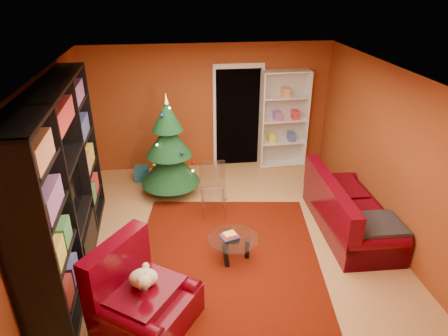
{
  "coord_description": "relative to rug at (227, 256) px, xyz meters",
  "views": [
    {
      "loc": [
        -0.72,
        -5.18,
        3.79
      ],
      "look_at": [
        0.0,
        0.4,
        1.05
      ],
      "focal_mm": 32.0,
      "sensor_mm": 36.0,
      "label": 1
    }
  ],
  "objects": [
    {
      "name": "floor",
      "position": [
        0.07,
        0.46,
        -0.03
      ],
      "size": [
        5.0,
        5.5,
        0.05
      ],
      "primitive_type": "cube",
      "color": "#B17C47",
      "rests_on": "ground"
    },
    {
      "name": "ceiling",
      "position": [
        0.07,
        0.46,
        2.62
      ],
      "size": [
        5.0,
        5.5,
        0.05
      ],
      "primitive_type": "cube",
      "color": "silver",
      "rests_on": "wall_back"
    },
    {
      "name": "wall_back",
      "position": [
        0.07,
        3.24,
        1.29
      ],
      "size": [
        5.0,
        0.05,
        2.6
      ],
      "primitive_type": "cube",
      "color": "brown",
      "rests_on": "ground"
    },
    {
      "name": "wall_left",
      "position": [
        -2.46,
        0.46,
        1.29
      ],
      "size": [
        0.05,
        5.5,
        2.6
      ],
      "primitive_type": "cube",
      "color": "brown",
      "rests_on": "ground"
    },
    {
      "name": "wall_right",
      "position": [
        2.59,
        0.46,
        1.29
      ],
      "size": [
        0.05,
        5.5,
        2.6
      ],
      "primitive_type": "cube",
      "color": "brown",
      "rests_on": "ground"
    },
    {
      "name": "doorway",
      "position": [
        0.67,
        3.19,
        1.04
      ],
      "size": [
        1.06,
        0.6,
        2.16
      ],
      "primitive_type": null,
      "color": "black",
      "rests_on": "floor"
    },
    {
      "name": "rug",
      "position": [
        0.0,
        0.0,
        0.0
      ],
      "size": [
        3.06,
        3.45,
        0.02
      ],
      "primitive_type": "cube",
      "rotation": [
        0.0,
        0.0,
        -0.13
      ],
      "color": "#581305",
      "rests_on": "floor"
    },
    {
      "name": "media_unit",
      "position": [
        -2.21,
        0.24,
        1.26
      ],
      "size": [
        0.64,
        3.33,
        2.54
      ],
      "primitive_type": null,
      "rotation": [
        0.0,
        0.0,
        0.04
      ],
      "color": "black",
      "rests_on": "floor"
    },
    {
      "name": "christmas_tree",
      "position": [
        -0.79,
        2.04,
        0.95
      ],
      "size": [
        1.22,
        1.22,
        1.97
      ],
      "primitive_type": null,
      "rotation": [
        0.0,
        0.0,
        0.11
      ],
      "color": "#0F3A1B",
      "rests_on": "floor"
    },
    {
      "name": "gift_box_teal",
      "position": [
        -1.39,
        2.68,
        0.13
      ],
      "size": [
        0.29,
        0.29,
        0.28
      ],
      "primitive_type": "cube",
      "rotation": [
        0.0,
        0.0,
        -0.04
      ],
      "color": "#175A71",
      "rests_on": "floor"
    },
    {
      "name": "gift_box_red",
      "position": [
        -0.54,
        2.66,
        0.1
      ],
      "size": [
        0.22,
        0.22,
        0.22
      ],
      "primitive_type": "cube",
      "rotation": [
        0.0,
        0.0,
        0.02
      ],
      "color": "#A33422",
      "rests_on": "floor"
    },
    {
      "name": "white_bookshelf",
      "position": [
        1.61,
        3.03,
        1.02
      ],
      "size": [
        0.99,
        0.38,
        2.12
      ],
      "primitive_type": null,
      "rotation": [
        0.0,
        0.0,
        0.03
      ],
      "color": "white",
      "rests_on": "floor"
    },
    {
      "name": "armchair",
      "position": [
        -1.1,
        -1.12,
        0.42
      ],
      "size": [
        1.52,
        1.52,
        0.85
      ],
      "primitive_type": null,
      "rotation": [
        0.0,
        0.0,
        0.96
      ],
      "color": "#46010D",
      "rests_on": "rug"
    },
    {
      "name": "dog",
      "position": [
        -1.12,
        -1.05,
        0.63
      ],
      "size": [
        0.47,
        0.5,
        0.28
      ],
      "primitive_type": null,
      "rotation": [
        0.0,
        0.0,
        0.96
      ],
      "color": "beige",
      "rests_on": "armchair"
    },
    {
      "name": "sofa",
      "position": [
        2.09,
        0.47,
        0.45
      ],
      "size": [
        1.02,
        2.14,
        0.91
      ],
      "primitive_type": null,
      "rotation": [
        0.0,
        0.0,
        1.54
      ],
      "color": "#46010D",
      "rests_on": "rug"
    },
    {
      "name": "coffee_table",
      "position": [
        0.09,
        -0.06,
        0.18
      ],
      "size": [
        0.93,
        0.93,
        0.46
      ],
      "primitive_type": null,
      "rotation": [
        0.0,
        0.0,
        0.33
      ],
      "color": "gray",
      "rests_on": "rug"
    },
    {
      "name": "acrylic_chair",
      "position": [
        -0.08,
        1.15,
        0.42
      ],
      "size": [
        0.46,
        0.5,
        0.86
      ],
      "primitive_type": null,
      "rotation": [
        0.0,
        0.0,
        -0.05
      ],
      "color": "#66605B",
      "rests_on": "rug"
    }
  ]
}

